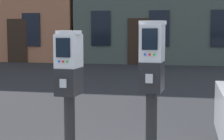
% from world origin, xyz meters
% --- Properties ---
extents(parking_meter_near_kerb, '(0.23, 0.26, 1.49)m').
position_xyz_m(parking_meter_near_kerb, '(-0.09, -0.32, 1.17)').
color(parking_meter_near_kerb, black).
rests_on(parking_meter_near_kerb, sidewalk_slab).
extents(parking_meter_twin_adjacent, '(0.23, 0.26, 1.57)m').
position_xyz_m(parking_meter_twin_adjacent, '(0.59, -0.32, 1.22)').
color(parking_meter_twin_adjacent, black).
rests_on(parking_meter_twin_adjacent, sidewalk_slab).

